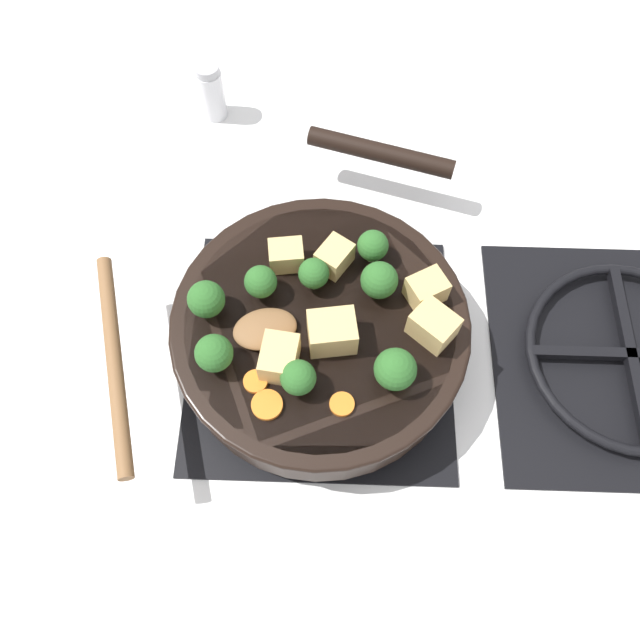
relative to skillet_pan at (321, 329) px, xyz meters
The scene contains 23 objects.
ground_plane 0.06m from the skillet_pan, 15.80° to the right, with size 2.40×2.40×0.00m, color white.
front_burner_grate 0.05m from the skillet_pan, 15.80° to the right, with size 0.31×0.31×0.03m.
rear_burner_grate 0.36m from the skillet_pan, 89.64° to the left, with size 0.31×0.31×0.03m.
skillet_pan is the anchor object (origin of this frame).
wooden_spoon 0.16m from the skillet_pan, 73.99° to the right, with size 0.24×0.23×0.02m.
tofu_cube_center_large 0.09m from the skillet_pan, 149.66° to the right, with size 0.04×0.03×0.03m, color #DBB770.
tofu_cube_near_handle 0.08m from the skillet_pan, 169.22° to the left, with size 0.04×0.03×0.03m, color #DBB770.
tofu_cube_east_chunk 0.13m from the skillet_pan, 83.32° to the left, with size 0.04×0.04×0.04m, color #DBB770.
tofu_cube_west_chunk 0.05m from the skillet_pan, 26.13° to the left, with size 0.05×0.04×0.04m, color #DBB770.
tofu_cube_back_piece 0.12m from the skillet_pan, 105.09° to the left, with size 0.04×0.03×0.03m, color #DBB770.
tofu_cube_front_piece 0.08m from the skillet_pan, 35.91° to the right, with size 0.04×0.04×0.04m, color #DBB770.
broccoli_floret_near_spoon 0.13m from the skillet_pan, 92.34° to the right, with size 0.04×0.04×0.05m.
broccoli_floret_center_top 0.09m from the skillet_pan, 113.88° to the right, with size 0.04×0.04×0.04m.
broccoli_floret_east_rim 0.12m from the skillet_pan, 48.16° to the left, with size 0.04×0.04×0.05m.
broccoli_floret_west_rim 0.09m from the skillet_pan, 118.69° to the left, with size 0.04×0.04×0.05m.
broccoli_floret_north_edge 0.10m from the skillet_pan, 14.14° to the right, with size 0.04×0.04×0.04m.
broccoli_floret_south_cluster 0.07m from the skillet_pan, 168.02° to the right, with size 0.03×0.03×0.04m.
broccoli_floret_mid_floret 0.13m from the skillet_pan, 62.13° to the right, with size 0.04×0.04×0.05m.
broccoli_floret_small_inner 0.11m from the skillet_pan, 144.95° to the left, with size 0.03×0.03×0.04m.
carrot_slice_orange_thin 0.12m from the skillet_pan, 26.93° to the right, with size 0.03×0.03×0.01m, color orange.
carrot_slice_near_center 0.10m from the skillet_pan, 14.12° to the left, with size 0.03×0.03×0.01m, color orange.
carrot_slice_edge_slice 0.10m from the skillet_pan, 40.39° to the right, with size 0.02×0.02×0.01m, color orange.
salt_shaker 0.41m from the skillet_pan, 156.10° to the right, with size 0.04×0.04×0.09m.
Camera 1 is at (0.29, 0.01, 0.69)m, focal length 35.00 mm.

